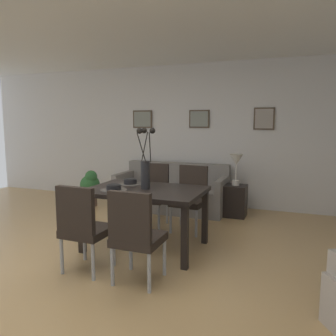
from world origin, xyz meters
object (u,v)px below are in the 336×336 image
at_px(table_lamp, 236,163).
at_px(framed_picture_left, 143,119).
at_px(dining_chair_far_right, 190,195).
at_px(bowl_near_right, 130,181).
at_px(sofa, 172,193).
at_px(side_table, 235,201).
at_px(framed_picture_right, 264,119).
at_px(potted_plant, 90,186).
at_px(bowl_near_left, 114,187).
at_px(dining_chair_near_left, 83,225).
at_px(dining_chair_far_left, 135,232).
at_px(dining_chair_near_right, 153,191).
at_px(framed_picture_center, 199,119).
at_px(centerpiece_vase, 145,166).
at_px(dining_table, 145,196).

relative_size(table_lamp, framed_picture_left, 1.27).
height_order(dining_chair_far_right, bowl_near_right, dining_chair_far_right).
xyz_separation_m(sofa, side_table, (1.14, -0.08, -0.02)).
distance_m(framed_picture_right, potted_plant, 3.33).
bearing_deg(bowl_near_right, side_table, 55.25).
bearing_deg(bowl_near_left, framed_picture_right, 60.42).
distance_m(table_lamp, potted_plant, 2.68).
distance_m(bowl_near_right, potted_plant, 2.04).
bearing_deg(dining_chair_near_left, dining_chair_far_left, -2.57).
distance_m(dining_chair_far_right, framed_picture_right, 2.04).
bearing_deg(dining_chair_near_right, dining_chair_far_right, -3.48).
bearing_deg(table_lamp, dining_chair_near_left, -112.19).
xyz_separation_m(bowl_near_right, potted_plant, (-1.51, 1.31, -0.41)).
relative_size(bowl_near_right, framed_picture_center, 0.45).
height_order(dining_chair_far_right, centerpiece_vase, centerpiece_vase).
bearing_deg(framed_picture_center, framed_picture_right, -0.00).
relative_size(dining_chair_near_right, framed_picture_right, 2.43).
height_order(dining_chair_near_left, potted_plant, dining_chair_near_left).
distance_m(dining_chair_near_right, table_lamp, 1.46).
relative_size(dining_chair_near_left, table_lamp, 1.80).
xyz_separation_m(dining_chair_far_left, framed_picture_right, (0.84, 3.25, 1.09)).
bearing_deg(framed_picture_right, dining_table, -115.89).
relative_size(dining_chair_near_right, framed_picture_center, 2.41).
bearing_deg(sofa, table_lamp, -4.13).
bearing_deg(dining_chair_near_right, side_table, 39.67).
xyz_separation_m(dining_chair_far_right, framed_picture_left, (-1.45, 1.50, 1.09)).
height_order(centerpiece_vase, framed_picture_left, framed_picture_left).
distance_m(dining_chair_far_right, potted_plant, 2.24).
bearing_deg(side_table, bowl_near_right, -124.75).
height_order(centerpiece_vase, framed_picture_right, framed_picture_right).
distance_m(framed_picture_left, framed_picture_right, 2.30).
relative_size(dining_chair_far_left, dining_chair_far_right, 1.00).
bearing_deg(side_table, table_lamp, 0.00).
bearing_deg(table_lamp, dining_chair_far_right, -117.21).
distance_m(dining_chair_near_left, bowl_near_right, 1.11).
bearing_deg(dining_chair_far_left, sofa, 103.30).
bearing_deg(bowl_near_right, dining_table, -33.99).
height_order(dining_chair_far_left, framed_picture_center, framed_picture_center).
bearing_deg(dining_table, bowl_near_right, 146.01).
xyz_separation_m(dining_chair_near_left, potted_plant, (-1.53, 2.39, -0.14)).
bearing_deg(bowl_near_left, side_table, 61.30).
bearing_deg(dining_chair_near_right, potted_plant, 157.87).
height_order(side_table, framed_picture_right, framed_picture_right).
distance_m(dining_chair_near_left, table_lamp, 2.90).
xyz_separation_m(framed_picture_left, framed_picture_center, (1.15, 0.00, 0.00)).
xyz_separation_m(dining_chair_far_left, framed_picture_left, (-1.45, 3.25, 1.09)).
height_order(dining_chair_near_left, side_table, dining_chair_near_left).
relative_size(dining_chair_far_right, bowl_near_left, 5.41).
bearing_deg(sofa, dining_table, -79.47).
relative_size(framed_picture_center, potted_plant, 0.57).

